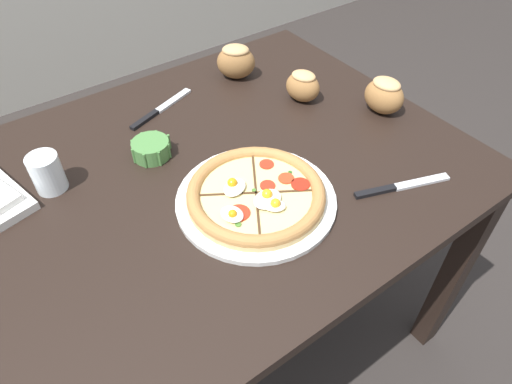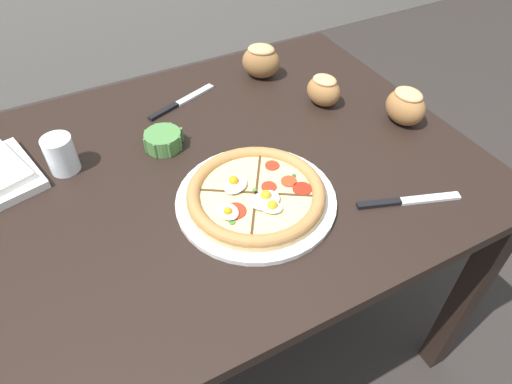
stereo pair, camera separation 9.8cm
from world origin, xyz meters
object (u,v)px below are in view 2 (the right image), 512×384
object	(u,v)px
bread_piece_far	(324,90)
knife_spare	(407,201)
dining_table	(205,200)
bread_piece_near	(406,106)
pizza	(256,196)
ramekin_bowl	(163,140)
water_glass	(61,156)
knife_main	(181,102)
bread_piece_mid	(261,60)

from	to	relation	value
bread_piece_far	knife_spare	world-z (taller)	bread_piece_far
dining_table	bread_piece_near	distance (m)	0.57
pizza	ramekin_bowl	distance (m)	0.30
dining_table	bread_piece_far	distance (m)	0.44
knife_spare	water_glass	distance (m)	0.79
dining_table	bread_piece_near	world-z (taller)	bread_piece_near
bread_piece_far	knife_main	size ratio (longest dim) A/B	0.53
bread_piece_near	bread_piece_mid	world-z (taller)	bread_piece_mid
knife_main	pizza	bearing A→B (deg)	-109.72
bread_piece_near	knife_main	size ratio (longest dim) A/B	0.56
pizza	bread_piece_far	bearing A→B (deg)	36.37
dining_table	knife_main	size ratio (longest dim) A/B	5.88
pizza	water_glass	xyz separation A→B (m)	(-0.35, 0.31, 0.02)
pizza	water_glass	size ratio (longest dim) A/B	3.94
dining_table	knife_spare	distance (m)	0.49
ramekin_bowl	bread_piece_near	xyz separation A→B (m)	(0.59, -0.20, 0.03)
bread_piece_far	water_glass	size ratio (longest dim) A/B	1.32
ramekin_bowl	knife_main	size ratio (longest dim) A/B	0.44
knife_spare	water_glass	size ratio (longest dim) A/B	2.55
bread_piece_mid	knife_main	bearing A→B (deg)	-174.95
bread_piece_far	bread_piece_near	bearing A→B (deg)	-50.72
dining_table	pizza	xyz separation A→B (m)	(0.06, -0.16, 0.12)
dining_table	bread_piece_far	size ratio (longest dim) A/B	11.03
dining_table	knife_spare	bearing A→B (deg)	-41.21
bread_piece_far	pizza	bearing A→B (deg)	-143.63
pizza	bread_piece_mid	bearing A→B (deg)	60.48
ramekin_bowl	bread_piece_mid	world-z (taller)	bread_piece_mid
ramekin_bowl	bread_piece_far	xyz separation A→B (m)	(0.46, -0.02, 0.02)
knife_spare	bread_piece_far	bearing A→B (deg)	102.60
dining_table	bread_piece_mid	bearing A→B (deg)	43.23
bread_piece_mid	knife_spare	distance (m)	0.62
knife_main	dining_table	bearing A→B (deg)	-122.10
pizza	bread_piece_near	xyz separation A→B (m)	(0.48, 0.08, 0.03)
dining_table	pizza	bearing A→B (deg)	-67.94
bread_piece_mid	water_glass	size ratio (longest dim) A/B	1.58
bread_piece_mid	water_glass	bearing A→B (deg)	-165.60
dining_table	ramekin_bowl	world-z (taller)	ramekin_bowl
ramekin_bowl	water_glass	bearing A→B (deg)	172.65
dining_table	ramekin_bowl	bearing A→B (deg)	112.10
dining_table	knife_spare	size ratio (longest dim) A/B	5.73
bread_piece_near	bread_piece_far	distance (m)	0.22
pizza	ramekin_bowl	xyz separation A→B (m)	(-0.11, 0.28, 0.00)
bread_piece_far	knife_main	world-z (taller)	bread_piece_far
ramekin_bowl	bread_piece_near	world-z (taller)	bread_piece_near
knife_spare	water_glass	bearing A→B (deg)	163.59
pizza	bread_piece_near	world-z (taller)	bread_piece_near
knife_main	water_glass	bearing A→B (deg)	-179.08
ramekin_bowl	water_glass	xyz separation A→B (m)	(-0.23, 0.03, 0.02)
bread_piece_near	bread_piece_far	size ratio (longest dim) A/B	1.04
knife_main	water_glass	world-z (taller)	water_glass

